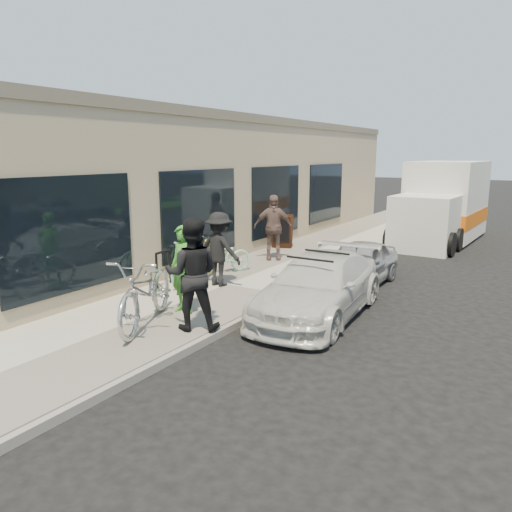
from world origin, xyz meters
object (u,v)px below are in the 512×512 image
at_px(cruiser_bike_a, 193,260).
at_px(bystander_b, 273,227).
at_px(man_standing, 192,274).
at_px(bystander_a, 219,249).
at_px(sedan_white, 319,286).
at_px(cruiser_bike_c, 204,261).
at_px(moving_truck, 443,206).
at_px(woman_rider, 183,269).
at_px(sedan_silver, 358,264).
at_px(tandem_bike, 147,290).
at_px(bike_rack, 163,264).
at_px(cruiser_bike_b, 221,256).
at_px(sandwich_board, 282,231).

bearing_deg(cruiser_bike_a, bystander_b, 80.25).
relative_size(man_standing, bystander_a, 1.14).
height_order(sedan_white, cruiser_bike_c, sedan_white).
height_order(cruiser_bike_a, bystander_a, bystander_a).
height_order(moving_truck, woman_rider, moving_truck).
relative_size(moving_truck, woman_rider, 3.50).
bearing_deg(sedan_silver, tandem_bike, -111.62).
relative_size(man_standing, bystander_b, 1.04).
relative_size(bike_rack, cruiser_bike_b, 0.50).
relative_size(bystander_a, bystander_b, 0.91).
height_order(tandem_bike, woman_rider, woman_rider).
distance_m(sandwich_board, cruiser_bike_a, 4.95).
bearing_deg(bike_rack, man_standing, -39.00).
bearing_deg(man_standing, bystander_a, -95.20).
height_order(tandem_bike, bystander_b, bystander_b).
relative_size(moving_truck, cruiser_bike_a, 3.28).
distance_m(tandem_bike, cruiser_bike_a, 2.92).
distance_m(man_standing, bystander_b, 5.92).
height_order(bike_rack, cruiser_bike_c, cruiser_bike_c).
xyz_separation_m(tandem_bike, man_standing, (0.79, 0.27, 0.33)).
xyz_separation_m(cruiser_bike_a, cruiser_bike_c, (0.05, 0.35, -0.07)).
xyz_separation_m(sedan_silver, bystander_a, (-2.50, -2.15, 0.46)).
xyz_separation_m(bike_rack, bystander_b, (0.70, 3.79, 0.43)).
bearing_deg(bystander_a, bystander_b, -80.29).
bearing_deg(man_standing, bystander_b, -105.39).
relative_size(tandem_bike, bystander_b, 1.30).
bearing_deg(woman_rider, sedan_white, 48.41).
distance_m(sedan_silver, tandem_bike, 5.39).
xyz_separation_m(sedan_white, cruiser_bike_c, (-3.23, 0.62, 0.03)).
relative_size(sedan_silver, tandem_bike, 1.31).
height_order(sandwich_board, moving_truck, moving_truck).
bearing_deg(sedan_silver, cruiser_bike_a, -143.35).
height_order(sedan_silver, cruiser_bike_a, cruiser_bike_a).
bearing_deg(moving_truck, tandem_bike, -98.45).
relative_size(woman_rider, man_standing, 0.87).
bearing_deg(bystander_b, woman_rider, -111.14).
bearing_deg(bystander_a, sedan_white, 173.86).
relative_size(sedan_silver, woman_rider, 1.87).
bearing_deg(cruiser_bike_c, sedan_white, -33.25).
bearing_deg(cruiser_bike_a, sandwich_board, 88.90).
distance_m(sedan_white, cruiser_bike_a, 3.29).
relative_size(tandem_bike, man_standing, 1.25).
bearing_deg(cruiser_bike_a, woman_rider, -61.45).
height_order(sandwich_board, cruiser_bike_b, sandwich_board).
distance_m(bike_rack, man_standing, 3.05).
bearing_deg(sandwich_board, cruiser_bike_b, -104.19).
bearing_deg(bystander_a, cruiser_bike_b, -53.81).
distance_m(woman_rider, cruiser_bike_b, 3.21).
relative_size(sedan_white, cruiser_bike_c, 2.66).
xyz_separation_m(man_standing, cruiser_bike_b, (-1.91, 3.55, -0.53)).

